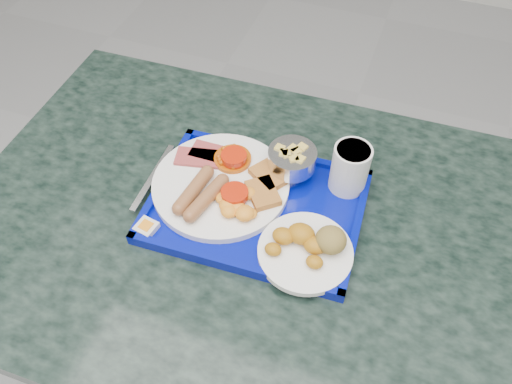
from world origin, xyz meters
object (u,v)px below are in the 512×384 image
tray (256,207)px  bread_plate (309,247)px  juice_cup (350,167)px  table (261,274)px  main_plate (224,185)px  fruit_bowl (292,159)px

tray → bread_plate: size_ratio=2.44×
tray → juice_cup: juice_cup is taller
table → main_plate: (-0.10, 0.04, 0.22)m
main_plate → bread_plate: 0.21m
fruit_bowl → juice_cup: 0.11m
bread_plate → tray: bearing=151.4°
bread_plate → juice_cup: 0.18m
fruit_bowl → bread_plate: bearing=-63.0°
juice_cup → table: bearing=-133.2°
fruit_bowl → juice_cup: juice_cup is taller
main_plate → bread_plate: size_ratio=1.59×
juice_cup → fruit_bowl: bearing=-175.4°
tray → main_plate: size_ratio=1.54×
table → main_plate: main_plate is taller
bread_plate → main_plate: bearing=157.2°
table → bread_plate: 0.25m
table → fruit_bowl: fruit_bowl is taller
bread_plate → juice_cup: size_ratio=1.68×
table → fruit_bowl: bearing=82.6°
tray → bread_plate: 0.14m
table → main_plate: size_ratio=4.42×
main_plate → juice_cup: juice_cup is taller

